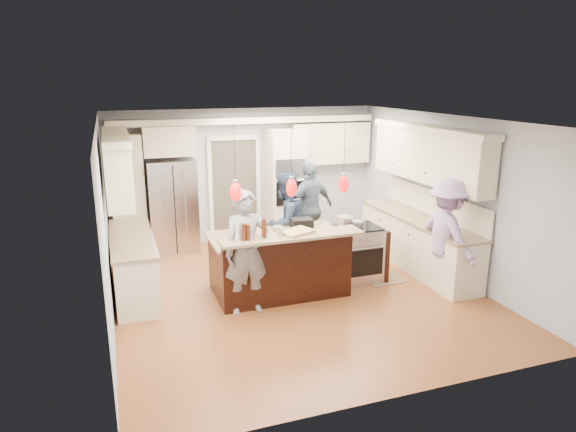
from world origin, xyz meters
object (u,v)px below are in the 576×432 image
person_far_left (285,223)px  person_bar_end (247,252)px  kitchen_island (279,263)px  refrigerator (173,206)px  island_range (358,253)px

person_far_left → person_bar_end: bearing=23.1°
person_bar_end → person_far_left: (1.03, 1.31, -0.02)m
person_far_left → kitchen_island: bearing=35.7°
refrigerator → person_far_left: (1.68, -1.78, -0.02)m
person_bar_end → kitchen_island: bearing=36.3°
refrigerator → kitchen_island: (1.30, -2.57, -0.41)m
refrigerator → person_far_left: refrigerator is taller
kitchen_island → refrigerator: bearing=116.9°
refrigerator → person_bar_end: size_ratio=1.00×
refrigerator → kitchen_island: 2.91m
island_range → person_bar_end: size_ratio=0.51×
person_far_left → refrigerator: bearing=-75.5°
refrigerator → kitchen_island: size_ratio=0.86×
kitchen_island → person_bar_end: (-0.65, -0.52, 0.42)m
island_range → refrigerator: bearing=137.4°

